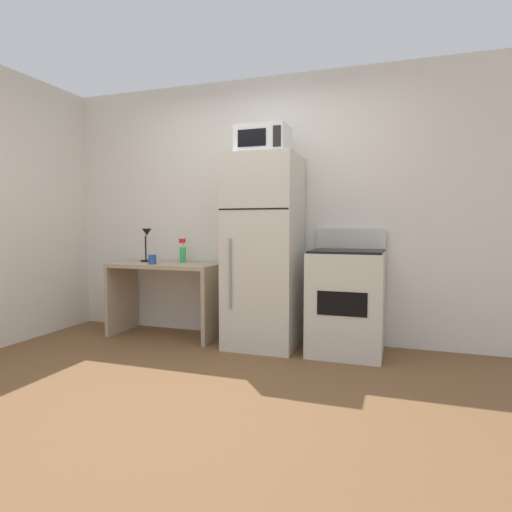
# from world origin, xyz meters

# --- Properties ---
(ground_plane) EXTENTS (12.00, 12.00, 0.00)m
(ground_plane) POSITION_xyz_m (0.00, 0.00, 0.00)
(ground_plane) COLOR brown
(wall_back_white) EXTENTS (5.00, 0.10, 2.60)m
(wall_back_white) POSITION_xyz_m (0.00, 1.70, 1.30)
(wall_back_white) COLOR silver
(wall_back_white) RESTS_ON ground
(desk) EXTENTS (1.12, 0.53, 0.75)m
(desk) POSITION_xyz_m (-0.93, 1.36, 0.52)
(desk) COLOR tan
(desk) RESTS_ON ground
(desk_lamp) EXTENTS (0.14, 0.12, 0.35)m
(desk_lamp) POSITION_xyz_m (-1.20, 1.44, 0.99)
(desk_lamp) COLOR black
(desk_lamp) RESTS_ON desk
(spray_bottle) EXTENTS (0.06, 0.06, 0.25)m
(spray_bottle) POSITION_xyz_m (-0.80, 1.49, 0.85)
(spray_bottle) COLOR green
(spray_bottle) RESTS_ON desk
(coffee_mug) EXTENTS (0.08, 0.08, 0.09)m
(coffee_mug) POSITION_xyz_m (-1.00, 1.22, 0.80)
(coffee_mug) COLOR #264C99
(coffee_mug) RESTS_ON desk
(refrigerator) EXTENTS (0.65, 0.64, 1.77)m
(refrigerator) POSITION_xyz_m (0.13, 1.32, 0.89)
(refrigerator) COLOR beige
(refrigerator) RESTS_ON ground
(microwave) EXTENTS (0.46, 0.35, 0.26)m
(microwave) POSITION_xyz_m (0.13, 1.30, 1.90)
(microwave) COLOR silver
(microwave) RESTS_ON refrigerator
(oven_range) EXTENTS (0.64, 0.61, 1.10)m
(oven_range) POSITION_xyz_m (0.90, 1.33, 0.47)
(oven_range) COLOR beige
(oven_range) RESTS_ON ground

